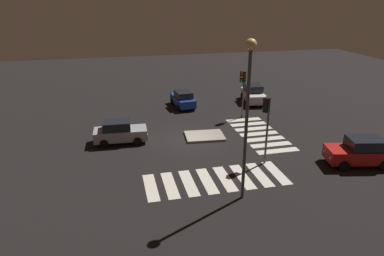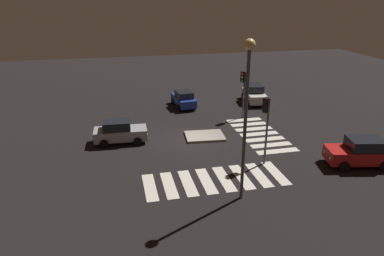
{
  "view_description": "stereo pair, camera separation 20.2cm",
  "coord_description": "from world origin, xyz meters",
  "px_view_note": "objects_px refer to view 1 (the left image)",
  "views": [
    {
      "loc": [
        -5.82,
        -24.81,
        10.79
      ],
      "look_at": [
        0.0,
        0.0,
        1.0
      ],
      "focal_mm": 33.06,
      "sensor_mm": 36.0,
      "label": 1
    },
    {
      "loc": [
        -5.62,
        -24.86,
        10.79
      ],
      "look_at": [
        0.0,
        0.0,
        1.0
      ],
      "focal_mm": 33.06,
      "sensor_mm": 36.0,
      "label": 2
    }
  ],
  "objects_px": {
    "traffic_light_north": "(243,83)",
    "street_lamp": "(248,97)",
    "traffic_light_east": "(266,114)",
    "car_silver": "(120,132)",
    "car_red": "(361,152)",
    "car_white": "(253,94)",
    "car_blue": "(183,99)",
    "traffic_island": "(205,136)"
  },
  "relations": [
    {
      "from": "traffic_light_north",
      "to": "car_silver",
      "type": "bearing_deg",
      "value": -19.63
    },
    {
      "from": "traffic_island",
      "to": "car_white",
      "type": "bearing_deg",
      "value": 47.57
    },
    {
      "from": "traffic_light_east",
      "to": "traffic_light_north",
      "type": "bearing_deg",
      "value": -48.83
    },
    {
      "from": "car_silver",
      "to": "car_blue",
      "type": "height_order",
      "value": "car_silver"
    },
    {
      "from": "traffic_light_north",
      "to": "car_red",
      "type": "bearing_deg",
      "value": 76.05
    },
    {
      "from": "traffic_light_north",
      "to": "street_lamp",
      "type": "relative_size",
      "value": 0.49
    },
    {
      "from": "street_lamp",
      "to": "car_blue",
      "type": "bearing_deg",
      "value": 89.26
    },
    {
      "from": "car_blue",
      "to": "traffic_light_east",
      "type": "relative_size",
      "value": 0.85
    },
    {
      "from": "traffic_island",
      "to": "street_lamp",
      "type": "xyz_separation_m",
      "value": [
        -0.26,
        -9.07,
        5.77
      ]
    },
    {
      "from": "car_red",
      "to": "traffic_light_north",
      "type": "height_order",
      "value": "traffic_light_north"
    },
    {
      "from": "traffic_light_east",
      "to": "street_lamp",
      "type": "xyz_separation_m",
      "value": [
        -2.92,
        -3.8,
        2.4
      ]
    },
    {
      "from": "car_silver",
      "to": "car_blue",
      "type": "relative_size",
      "value": 1.04
    },
    {
      "from": "traffic_light_east",
      "to": "car_blue",
      "type": "bearing_deg",
      "value": -26.11
    },
    {
      "from": "car_white",
      "to": "street_lamp",
      "type": "bearing_deg",
      "value": -15.95
    },
    {
      "from": "traffic_light_east",
      "to": "car_white",
      "type": "bearing_deg",
      "value": -57.04
    },
    {
      "from": "traffic_island",
      "to": "car_silver",
      "type": "distance_m",
      "value": 6.65
    },
    {
      "from": "traffic_light_north",
      "to": "traffic_island",
      "type": "bearing_deg",
      "value": 3.73
    },
    {
      "from": "car_red",
      "to": "traffic_light_east",
      "type": "height_order",
      "value": "traffic_light_east"
    },
    {
      "from": "traffic_light_east",
      "to": "street_lamp",
      "type": "distance_m",
      "value": 5.35
    },
    {
      "from": "car_silver",
      "to": "car_blue",
      "type": "xyz_separation_m",
      "value": [
        6.56,
        7.78,
        -0.05
      ]
    },
    {
      "from": "traffic_island",
      "to": "car_silver",
      "type": "height_order",
      "value": "car_silver"
    },
    {
      "from": "traffic_light_north",
      "to": "street_lamp",
      "type": "bearing_deg",
      "value": 33.62
    },
    {
      "from": "traffic_light_north",
      "to": "traffic_light_east",
      "type": "distance_m",
      "value": 9.2
    },
    {
      "from": "car_silver",
      "to": "car_white",
      "type": "bearing_deg",
      "value": 31.18
    },
    {
      "from": "car_blue",
      "to": "traffic_island",
      "type": "bearing_deg",
      "value": 174.33
    },
    {
      "from": "car_white",
      "to": "traffic_light_east",
      "type": "xyz_separation_m",
      "value": [
        -4.81,
        -13.45,
        2.57
      ]
    },
    {
      "from": "car_silver",
      "to": "traffic_light_north",
      "type": "xyz_separation_m",
      "value": [
        11.08,
        3.27,
        2.42
      ]
    },
    {
      "from": "car_silver",
      "to": "traffic_light_north",
      "type": "bearing_deg",
      "value": 18.9
    },
    {
      "from": "car_silver",
      "to": "traffic_light_east",
      "type": "height_order",
      "value": "traffic_light_east"
    },
    {
      "from": "car_red",
      "to": "traffic_light_north",
      "type": "distance_m",
      "value": 11.79
    },
    {
      "from": "car_blue",
      "to": "traffic_light_north",
      "type": "distance_m",
      "value": 6.85
    },
    {
      "from": "car_white",
      "to": "car_blue",
      "type": "bearing_deg",
      "value": -82.44
    },
    {
      "from": "car_red",
      "to": "traffic_island",
      "type": "bearing_deg",
      "value": -26.03
    },
    {
      "from": "car_white",
      "to": "street_lamp",
      "type": "relative_size",
      "value": 0.5
    },
    {
      "from": "car_silver",
      "to": "street_lamp",
      "type": "bearing_deg",
      "value": -53.94
    },
    {
      "from": "car_white",
      "to": "car_silver",
      "type": "relative_size",
      "value": 1.07
    },
    {
      "from": "traffic_island",
      "to": "car_silver",
      "type": "xyz_separation_m",
      "value": [
        -6.59,
        0.47,
        0.77
      ]
    },
    {
      "from": "car_red",
      "to": "traffic_light_east",
      "type": "relative_size",
      "value": 1.0
    },
    {
      "from": "car_blue",
      "to": "car_red",
      "type": "distance_m",
      "value": 17.62
    },
    {
      "from": "car_white",
      "to": "traffic_light_north",
      "type": "height_order",
      "value": "traffic_light_north"
    },
    {
      "from": "car_red",
      "to": "traffic_light_north",
      "type": "relative_size",
      "value": 1.05
    },
    {
      "from": "traffic_light_north",
      "to": "street_lamp",
      "type": "height_order",
      "value": "street_lamp"
    }
  ]
}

